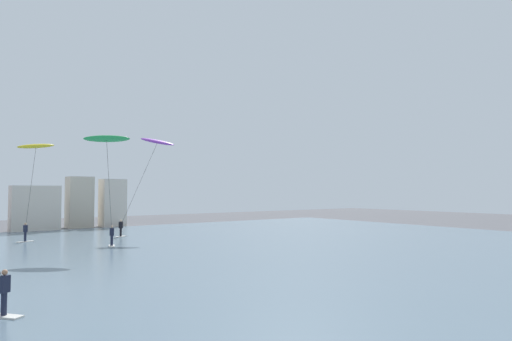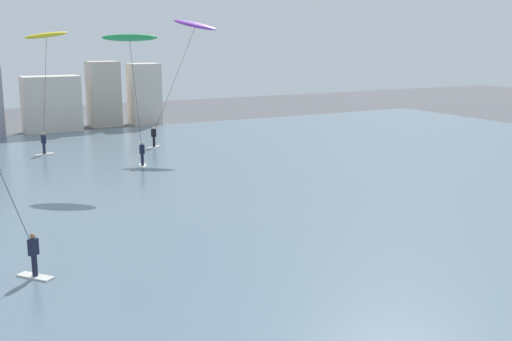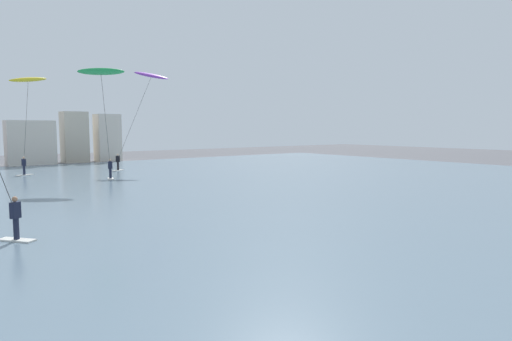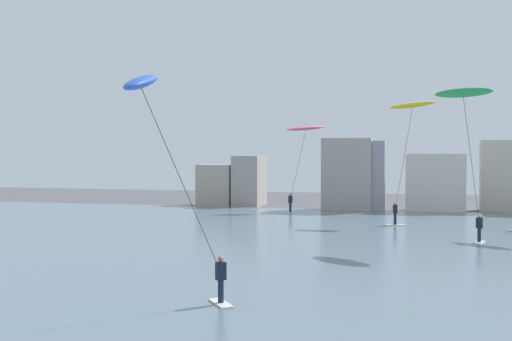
{
  "view_description": "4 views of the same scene",
  "coord_description": "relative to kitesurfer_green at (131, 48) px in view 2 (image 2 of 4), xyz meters",
  "views": [
    {
      "loc": [
        -9.21,
        2.86,
        4.53
      ],
      "look_at": [
        1.11,
        16.6,
        5.3
      ],
      "focal_mm": 31.32,
      "sensor_mm": 36.0,
      "label": 1
    },
    {
      "loc": [
        -10.06,
        -1.86,
        8.53
      ],
      "look_at": [
        -2.87,
        11.47,
        5.35
      ],
      "focal_mm": 44.83,
      "sensor_mm": 36.0,
      "label": 2
    },
    {
      "loc": [
        -9.67,
        2.86,
        4.23
      ],
      "look_at": [
        2.23,
        18.06,
        2.37
      ],
      "focal_mm": 31.04,
      "sensor_mm": 36.0,
      "label": 3
    },
    {
      "loc": [
        -0.23,
        0.28,
        5.34
      ],
      "look_at": [
        -3.43,
        12.64,
        4.93
      ],
      "focal_mm": 44.82,
      "sensor_mm": 36.0,
      "label": 4
    }
  ],
  "objects": [
    {
      "name": "kitesurfer_yellow",
      "position": [
        -2.98,
        10.87,
        0.05
      ],
      "size": [
        3.51,
        3.39,
        8.94
      ],
      "color": "silver",
      "rests_on": "water_bay"
    },
    {
      "name": "kitesurfer_purple",
      "position": [
        7.17,
        7.39,
        0.88
      ],
      "size": [
        5.66,
        3.44,
        9.88
      ],
      "color": "silver",
      "rests_on": "water_bay"
    },
    {
      "name": "kitesurfer_green",
      "position": [
        0.0,
        0.0,
        0.0
      ],
      "size": [
        3.54,
        3.8,
        8.69
      ],
      "color": "silver",
      "rests_on": "water_bay"
    },
    {
      "name": "water_bay",
      "position": [
        -2.04,
        -6.0,
        -7.8
      ],
      "size": [
        84.0,
        52.0,
        0.1
      ],
      "primitive_type": "cube",
      "color": "slate",
      "rests_on": "ground"
    }
  ]
}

